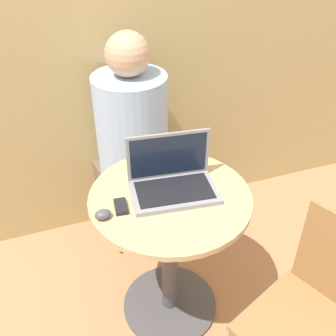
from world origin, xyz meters
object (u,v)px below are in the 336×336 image
person_seated (130,158)px  laptop (172,180)px  cell_phone (121,206)px  chair_empty (315,321)px

person_seated → laptop: bearing=-87.3°
cell_phone → chair_empty: size_ratio=0.11×
laptop → chair_empty: bearing=-59.3°
laptop → cell_phone: (-0.23, -0.04, -0.04)m
laptop → chair_empty: laptop is taller
cell_phone → person_seated: person_seated is taller
chair_empty → laptop: bearing=120.7°
laptop → cell_phone: size_ratio=3.93×
cell_phone → laptop: bearing=11.0°
chair_empty → person_seated: bearing=107.4°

